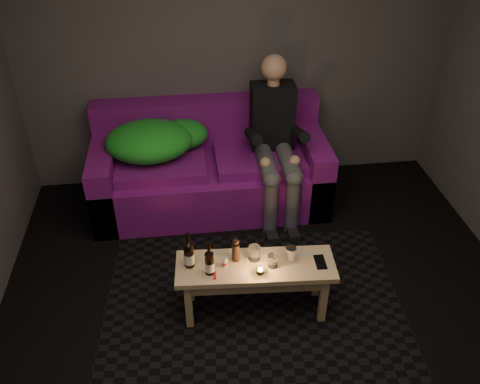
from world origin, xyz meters
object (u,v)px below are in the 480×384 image
at_px(sofa, 210,169).
at_px(person, 275,137).
at_px(coffee_table, 255,273).
at_px(steel_cup, 291,254).
at_px(beer_bottle_a, 189,254).
at_px(beer_bottle_b, 209,263).

distance_m(sofa, person, 0.73).
distance_m(person, coffee_table, 1.40).
bearing_deg(steel_cup, beer_bottle_a, 177.85).
height_order(coffee_table, beer_bottle_a, beer_bottle_a).
height_order(coffee_table, steel_cup, steel_cup).
xyz_separation_m(coffee_table, beer_bottle_b, (-0.32, -0.04, 0.18)).
relative_size(person, coffee_table, 1.25).
xyz_separation_m(person, beer_bottle_a, (-0.83, -1.26, -0.17)).
height_order(beer_bottle_b, steel_cup, beer_bottle_b).
distance_m(sofa, beer_bottle_b, 1.54).
height_order(sofa, steel_cup, sofa).
height_order(person, beer_bottle_a, person).
distance_m(coffee_table, beer_bottle_a, 0.50).
bearing_deg(beer_bottle_b, steel_cup, 6.38).
distance_m(beer_bottle_b, steel_cup, 0.58).
height_order(coffee_table, beer_bottle_b, beer_bottle_b).
bearing_deg(beer_bottle_a, beer_bottle_b, -34.17).
relative_size(sofa, beer_bottle_a, 7.39).
height_order(person, beer_bottle_b, person).
bearing_deg(person, beer_bottle_b, -117.15).
height_order(sofa, beer_bottle_a, sofa).
bearing_deg(person, coffee_table, -105.71).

